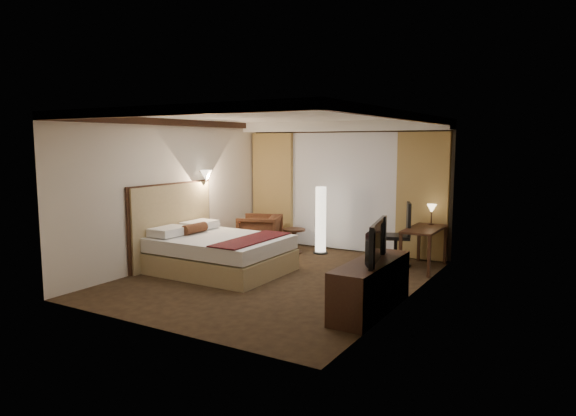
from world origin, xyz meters
The scene contains 21 objects.
floor centered at (0.00, 0.00, 0.00)m, with size 4.50×5.50×0.01m, color black.
ceiling centered at (0.00, 0.00, 2.70)m, with size 4.50×5.50×0.01m, color white.
back_wall centered at (0.00, 2.75, 1.35)m, with size 4.50×0.02×2.70m, color beige.
left_wall centered at (-2.25, 0.00, 1.35)m, with size 0.02×5.50×2.70m, color beige.
right_wall centered at (2.25, 0.00, 1.35)m, with size 0.02×5.50×2.70m, color beige.
crown_molding centered at (0.00, 0.00, 2.64)m, with size 4.50×5.50×0.12m, color black, non-canonical shape.
soffit centered at (0.00, 2.50, 2.60)m, with size 4.50×0.50×0.20m, color white.
curtain_sheer centered at (0.00, 2.67, 1.25)m, with size 2.48×0.04×2.45m, color silver.
curtain_left_drape centered at (-1.70, 2.61, 1.25)m, with size 1.00×0.14×2.45m, color #9D8247.
curtain_right_drape centered at (1.70, 2.61, 1.25)m, with size 1.00×0.14×2.45m, color #9D8247.
wall_sconce centered at (-2.09, 0.75, 1.62)m, with size 0.24×0.24×0.24m, color white, non-canonical shape.
bed centered at (-1.08, -0.11, 0.32)m, with size 2.21×1.73×0.65m, color white, non-canonical shape.
headboard centered at (-2.20, -0.11, 0.75)m, with size 0.12×2.03×1.50m, color tan, non-canonical shape.
armchair centered at (-1.45, 1.69, 0.42)m, with size 0.82×0.77×0.85m, color #451E14.
side_table centered at (-0.72, 1.87, 0.25)m, with size 0.46×0.46×0.51m, color black, non-canonical shape.
floor_lamp centered at (-0.24, 2.13, 0.70)m, with size 0.29×0.29×1.39m, color white, non-canonical shape.
desk centered at (1.95, 1.91, 0.38)m, with size 0.55×1.20×0.75m, color black, non-canonical shape.
desk_lamp centered at (1.95, 2.36, 0.92)m, with size 0.18×0.18×0.34m, color #FFD899, non-canonical shape.
office_chair centered at (1.44, 1.86, 0.60)m, with size 0.57×0.57×1.19m, color black, non-canonical shape.
dresser centered at (2.00, -0.79, 0.35)m, with size 0.50×1.78×0.69m, color black, non-canonical shape.
television centered at (1.97, -0.79, 1.01)m, with size 1.11×0.64×0.15m, color black.
Camera 1 is at (4.46, -7.15, 2.27)m, focal length 32.00 mm.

